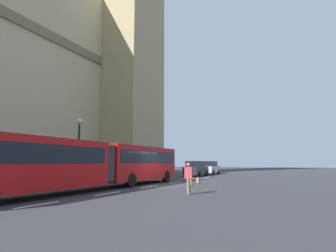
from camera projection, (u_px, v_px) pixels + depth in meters
ground_plane at (159, 185)px, 20.96m from camera, size 160.00×160.00×0.00m
lane_centre_marking at (149, 187)px, 19.58m from camera, size 29.80×0.16×0.01m
articulated_bus at (97, 162)px, 17.75m from camera, size 18.80×2.54×2.90m
sedan_lead at (196, 169)px, 34.23m from camera, size 4.40×1.86×1.85m
sedan_trailing at (210, 168)px, 39.90m from camera, size 4.40×1.86×1.85m
traffic_cone_west at (191, 181)px, 20.91m from camera, size 0.36×0.36×0.58m
traffic_cone_middle at (198, 180)px, 22.76m from camera, size 0.36×0.36×0.58m
street_lamp at (79, 145)px, 22.66m from camera, size 0.44×0.44×5.27m
pedestrian_near_cones at (188, 177)px, 15.20m from camera, size 0.36×0.44×1.69m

